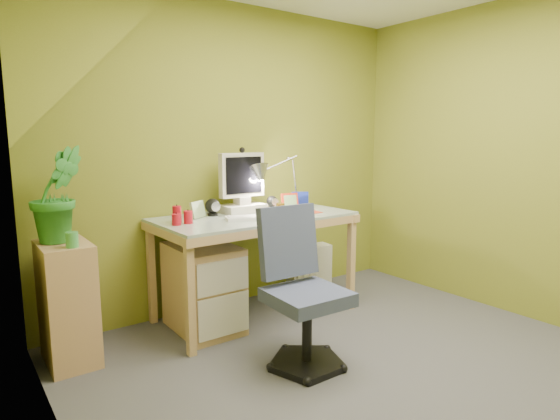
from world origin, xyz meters
TOP-DOWN VIEW (x-y plane):
  - floor at (0.00, 0.00)m, footprint 3.20×3.20m
  - wall_back at (0.00, 1.60)m, footprint 3.20×0.01m
  - wall_left at (-1.60, 0.00)m, footprint 0.01×3.20m
  - wall_right at (1.60, 0.00)m, footprint 0.01×3.20m
  - slope_ceiling at (-1.00, 0.00)m, footprint 1.10×3.20m
  - desk at (-0.07, 1.23)m, footprint 1.49×0.77m
  - monitor at (-0.07, 1.41)m, footprint 0.36×0.22m
  - speaker_left at (-0.34, 1.39)m, footprint 0.12×0.12m
  - speaker_right at (0.20, 1.39)m, footprint 0.11×0.11m
  - keyboard at (-0.15, 1.09)m, footprint 0.45×0.27m
  - mousepad at (0.31, 1.09)m, footprint 0.22×0.16m
  - mouse at (0.31, 1.09)m, footprint 0.12×0.09m
  - amber_tumbler at (0.11, 1.15)m, footprint 0.07×0.07m
  - candle_cluster at (-0.67, 1.24)m, footprint 0.17×0.16m
  - photo_frame_red at (0.35, 1.35)m, footprint 0.15×0.05m
  - photo_frame_blue at (0.49, 1.39)m, footprint 0.13×0.10m
  - photo_frame_green at (-0.47, 1.37)m, footprint 0.13×0.09m
  - desk_lamp at (0.38, 1.41)m, footprint 0.60×0.30m
  - side_ledge at (-1.40, 1.26)m, footprint 0.28×0.43m
  - potted_plant at (-1.40, 1.31)m, footprint 0.36×0.31m
  - green_cup at (-1.38, 1.11)m, footprint 0.08×0.08m
  - task_chair at (-0.26, 0.36)m, footprint 0.51×0.51m
  - radiator at (0.69, 1.50)m, footprint 0.41×0.22m

SIDE VIEW (x-z plane):
  - floor at x=0.00m, z-range -0.01..0.00m
  - radiator at x=0.69m, z-range 0.00..0.39m
  - side_ledge at x=-1.40m, z-range 0.00..0.75m
  - desk at x=-0.07m, z-range 0.00..0.79m
  - task_chair at x=-0.26m, z-range 0.00..0.89m
  - mousepad at x=0.31m, z-range 0.79..0.79m
  - green_cup at x=-1.38m, z-range 0.75..0.84m
  - keyboard at x=-0.15m, z-range 0.79..0.81m
  - mouse at x=0.31m, z-range 0.79..0.83m
  - amber_tumbler at x=0.11m, z-range 0.79..0.87m
  - speaker_right at x=0.20m, z-range 0.79..0.90m
  - candle_cluster at x=-0.67m, z-range 0.79..0.90m
  - photo_frame_green at x=-0.47m, z-range 0.79..0.91m
  - photo_frame_blue at x=0.49m, z-range 0.79..0.91m
  - photo_frame_red at x=0.35m, z-range 0.79..0.91m
  - speaker_left at x=-0.34m, z-range 0.79..0.92m
  - monitor at x=-0.07m, z-range 0.79..1.27m
  - potted_plant at x=-1.40m, z-range 0.75..1.32m
  - desk_lamp at x=0.38m, z-range 0.79..1.40m
  - wall_back at x=0.00m, z-range 0.00..2.40m
  - wall_left at x=-1.60m, z-range 0.00..2.40m
  - wall_right at x=1.60m, z-range 0.00..2.40m
  - slope_ceiling at x=-1.00m, z-range 1.30..2.40m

